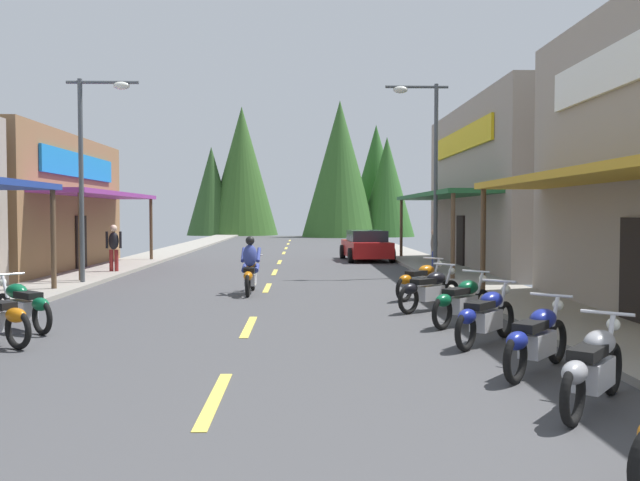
% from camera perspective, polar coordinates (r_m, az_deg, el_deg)
% --- Properties ---
extents(ground, '(10.38, 80.08, 0.10)m').
position_cam_1_polar(ground, '(25.55, -3.81, -2.69)').
color(ground, '#424244').
extents(sidewalk_left, '(2.20, 80.08, 0.12)m').
position_cam_1_polar(sidewalk_left, '(26.55, -17.52, -2.37)').
color(sidewalk_left, gray).
rests_on(sidewalk_left, ground).
extents(sidewalk_right, '(2.20, 80.08, 0.12)m').
position_cam_1_polar(sidewalk_right, '(26.05, 10.16, -2.38)').
color(sidewalk_right, gray).
rests_on(sidewalk_right, ground).
extents(centerline_dashes, '(0.16, 53.73, 0.01)m').
position_cam_1_polar(centerline_dashes, '(27.82, -3.62, -2.17)').
color(centerline_dashes, '#E0C64C').
rests_on(centerline_dashes, ground).
extents(storefront_right_far, '(9.10, 12.72, 6.51)m').
position_cam_1_polar(storefront_right_far, '(28.36, 19.15, 4.36)').
color(storefront_right_far, gray).
rests_on(storefront_right_far, ground).
extents(streetlamp_left, '(2.14, 0.30, 6.18)m').
position_cam_1_polar(streetlamp_left, '(21.24, -18.88, 7.20)').
color(streetlamp_left, '#474C51').
rests_on(streetlamp_left, ground).
extents(streetlamp_right, '(2.14, 0.30, 6.58)m').
position_cam_1_polar(streetlamp_right, '(23.25, 9.10, 7.41)').
color(streetlamp_right, '#474C51').
rests_on(streetlamp_right, ground).
extents(motorcycle_parked_right_1, '(1.43, 1.72, 1.04)m').
position_cam_1_polar(motorcycle_parked_right_1, '(8.08, 22.29, -9.91)').
color(motorcycle_parked_right_1, black).
rests_on(motorcycle_parked_right_1, ground).
extents(motorcycle_parked_right_2, '(1.46, 1.70, 1.04)m').
position_cam_1_polar(motorcycle_parked_right_2, '(9.61, 18.00, -7.90)').
color(motorcycle_parked_right_2, black).
rests_on(motorcycle_parked_right_2, ground).
extents(motorcycle_parked_right_3, '(1.46, 1.69, 1.04)m').
position_cam_1_polar(motorcycle_parked_right_3, '(11.48, 13.94, -6.21)').
color(motorcycle_parked_right_3, black).
rests_on(motorcycle_parked_right_3, ground).
extents(motorcycle_parked_right_4, '(1.55, 1.62, 1.04)m').
position_cam_1_polar(motorcycle_parked_right_4, '(13.34, 12.02, -5.00)').
color(motorcycle_parked_right_4, black).
rests_on(motorcycle_parked_right_4, ground).
extents(motorcycle_parked_right_5, '(1.69, 1.47, 1.04)m').
position_cam_1_polar(motorcycle_parked_right_5, '(15.12, 9.33, -4.12)').
color(motorcycle_parked_right_5, black).
rests_on(motorcycle_parked_right_5, ground).
extents(motorcycle_parked_right_6, '(1.59, 1.58, 1.04)m').
position_cam_1_polar(motorcycle_parked_right_6, '(17.15, 8.63, -3.36)').
color(motorcycle_parked_right_6, black).
rests_on(motorcycle_parked_right_6, ground).
extents(motorcycle_parked_left_4, '(1.67, 1.49, 1.04)m').
position_cam_1_polar(motorcycle_parked_left_4, '(13.63, -24.03, -5.00)').
color(motorcycle_parked_left_4, black).
rests_on(motorcycle_parked_left_4, ground).
extents(rider_cruising_lead, '(0.60, 2.14, 1.57)m').
position_cam_1_polar(rider_cruising_lead, '(18.16, -5.96, -2.50)').
color(rider_cruising_lead, black).
rests_on(rider_cruising_lead, ground).
extents(pedestrian_by_shop, '(0.57, 0.26, 1.78)m').
position_cam_1_polar(pedestrian_by_shop, '(24.91, -17.18, -0.41)').
color(pedestrian_by_shop, maroon).
rests_on(pedestrian_by_shop, ground).
extents(pedestrian_waiting, '(0.37, 0.54, 1.62)m').
position_cam_1_polar(pedestrian_waiting, '(24.45, 9.71, -0.62)').
color(pedestrian_waiting, '#333F8C').
rests_on(pedestrian_waiting, ground).
extents(parked_car_curbside, '(2.30, 4.41, 1.40)m').
position_cam_1_polar(parked_car_curbside, '(31.02, 3.98, -0.45)').
color(parked_car_curbside, '#B21919').
rests_on(parked_car_curbside, ground).
extents(treeline_backdrop, '(22.26, 12.94, 13.04)m').
position_cam_1_polar(treeline_backdrop, '(65.87, -1.04, 5.53)').
color(treeline_backdrop, '#325A23').
rests_on(treeline_backdrop, ground).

